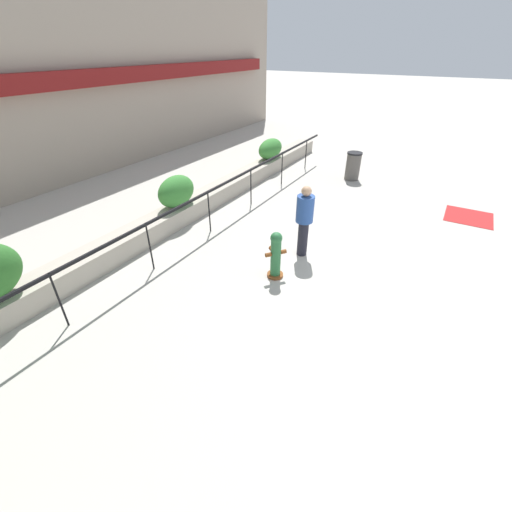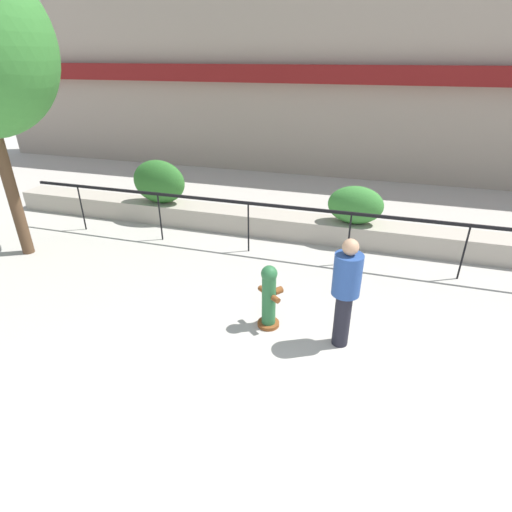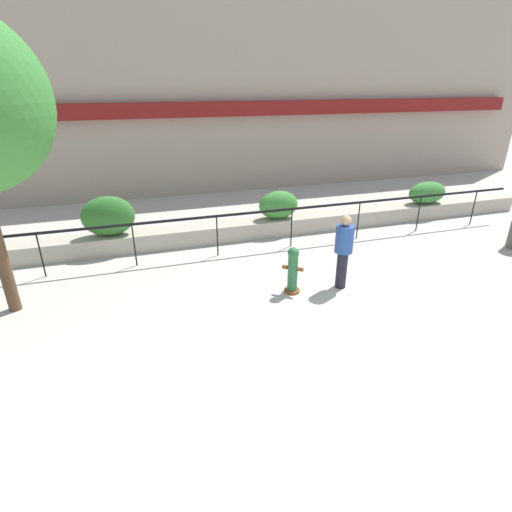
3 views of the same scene
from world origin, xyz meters
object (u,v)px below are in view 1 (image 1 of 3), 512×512
object	(u,v)px
hedge_bush_1	(176,191)
pedestrian	(304,217)
trash_bin	(353,166)
fire_hydrant	(276,255)
hedge_bush_2	(270,149)

from	to	relation	value
hedge_bush_1	pedestrian	world-z (taller)	pedestrian
trash_bin	pedestrian	bearing A→B (deg)	-174.26
hedge_bush_1	fire_hydrant	distance (m)	3.77
hedge_bush_1	hedge_bush_2	distance (m)	5.43
fire_hydrant	pedestrian	xyz separation A→B (m)	(1.15, -0.13, 0.44)
hedge_bush_2	hedge_bush_1	bearing A→B (deg)	180.00
hedge_bush_1	trash_bin	size ratio (longest dim) A/B	1.21
fire_hydrant	trash_bin	distance (m)	7.10
trash_bin	hedge_bush_1	bearing A→B (deg)	152.63
hedge_bush_2	fire_hydrant	distance (m)	7.39
hedge_bush_2	pedestrian	world-z (taller)	pedestrian
hedge_bush_2	fire_hydrant	bearing A→B (deg)	-150.69
hedge_bush_2	pedestrian	size ratio (longest dim) A/B	0.81
pedestrian	fire_hydrant	bearing A→B (deg)	173.73
fire_hydrant	hedge_bush_2	bearing A→B (deg)	29.31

